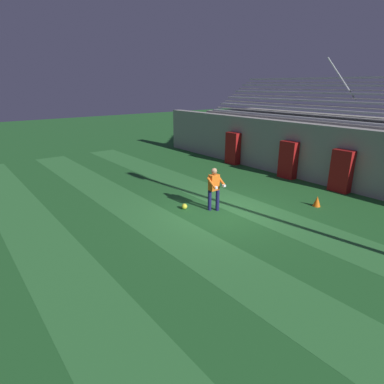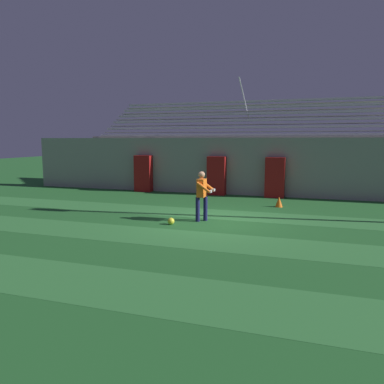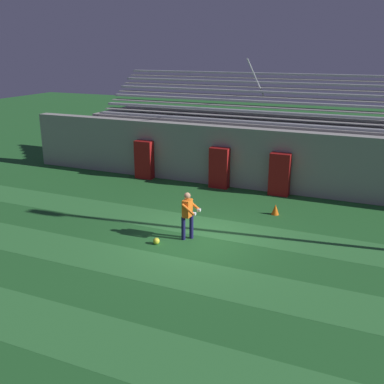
# 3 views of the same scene
# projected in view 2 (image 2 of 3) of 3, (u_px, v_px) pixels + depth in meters

# --- Properties ---
(ground_plane) EXTENTS (80.00, 80.00, 0.00)m
(ground_plane) POSITION_uv_depth(u_px,v_px,m) (213.00, 221.00, 12.51)
(ground_plane) COLOR #236028
(turf_stripe_near) EXTENTS (28.00, 1.80, 0.01)m
(turf_stripe_near) POSITION_uv_depth(u_px,v_px,m) (127.00, 288.00, 6.87)
(turf_stripe_near) COLOR #337A38
(turf_stripe_near) RESTS_ON ground
(turf_stripe_mid) EXTENTS (28.00, 1.80, 0.01)m
(turf_stripe_mid) POSITION_uv_depth(u_px,v_px,m) (190.00, 239.00, 10.26)
(turf_stripe_mid) COLOR #337A38
(turf_stripe_mid) RESTS_ON ground
(turf_stripe_far) EXTENTS (28.00, 1.80, 0.01)m
(turf_stripe_far) POSITION_uv_depth(u_px,v_px,m) (221.00, 214.00, 13.64)
(turf_stripe_far) COLOR #337A38
(turf_stripe_far) RESTS_ON ground
(back_wall) EXTENTS (24.00, 0.60, 2.80)m
(back_wall) POSITION_uv_depth(u_px,v_px,m) (247.00, 166.00, 18.43)
(back_wall) COLOR #999691
(back_wall) RESTS_ON ground
(padding_pillar_gate_left) EXTENTS (0.90, 0.44, 1.89)m
(padding_pillar_gate_left) POSITION_uv_depth(u_px,v_px,m) (217.00, 176.00, 18.41)
(padding_pillar_gate_left) COLOR maroon
(padding_pillar_gate_left) RESTS_ON ground
(padding_pillar_gate_right) EXTENTS (0.90, 0.44, 1.89)m
(padding_pillar_gate_right) POSITION_uv_depth(u_px,v_px,m) (275.00, 178.00, 17.54)
(padding_pillar_gate_right) COLOR maroon
(padding_pillar_gate_right) RESTS_ON ground
(padding_pillar_far_left) EXTENTS (0.90, 0.44, 1.89)m
(padding_pillar_far_left) POSITION_uv_depth(u_px,v_px,m) (143.00, 173.00, 19.65)
(padding_pillar_far_left) COLOR maroon
(padding_pillar_far_left) RESTS_ON ground
(bleacher_stand) EXTENTS (18.00, 4.75, 5.83)m
(bleacher_stand) POSITION_uv_depth(u_px,v_px,m) (256.00, 161.00, 20.95)
(bleacher_stand) COLOR #999691
(bleacher_stand) RESTS_ON ground
(goalkeeper) EXTENTS (0.57, 0.58, 1.67)m
(goalkeeper) POSITION_uv_depth(u_px,v_px,m) (202.00, 193.00, 12.42)
(goalkeeper) COLOR #19194C
(goalkeeper) RESTS_ON ground
(soccer_ball) EXTENTS (0.22, 0.22, 0.22)m
(soccer_ball) POSITION_uv_depth(u_px,v_px,m) (171.00, 221.00, 12.03)
(soccer_ball) COLOR yellow
(soccer_ball) RESTS_ON ground
(traffic_cone) EXTENTS (0.30, 0.30, 0.42)m
(traffic_cone) POSITION_uv_depth(u_px,v_px,m) (279.00, 202.00, 15.16)
(traffic_cone) COLOR orange
(traffic_cone) RESTS_ON ground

